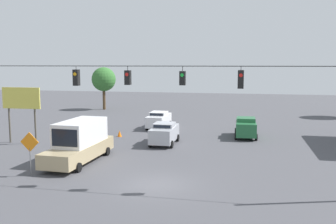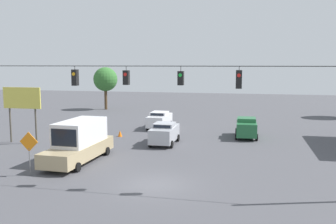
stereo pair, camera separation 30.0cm
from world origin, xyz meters
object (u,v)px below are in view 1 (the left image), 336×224
object	(u,v)px
sedan_silver_withflow_mid	(164,133)
traffic_cone_second	(79,155)
sedan_white_withflow_far	(159,120)
box_truck_tan_parked_shoulder	(80,142)
roadside_billboard	(21,103)
traffic_cone_nearest	(61,164)
traffic_cone_fourth	(107,139)
traffic_cone_fifth	(119,133)
work_zone_sign	(30,145)
overhead_signal_span	(155,102)
sedan_green_oncoming_far	(246,127)
traffic_cone_third	(97,146)
tree_horizon_right	(104,79)

from	to	relation	value
sedan_silver_withflow_mid	traffic_cone_second	size ratio (longest dim) A/B	7.04
traffic_cone_second	sedan_white_withflow_far	bearing A→B (deg)	-101.07
box_truck_tan_parked_shoulder	sedan_silver_withflow_mid	bearing A→B (deg)	-123.93
box_truck_tan_parked_shoulder	roadside_billboard	world-z (taller)	roadside_billboard
traffic_cone_nearest	traffic_cone_fourth	bearing A→B (deg)	-90.30
sedan_white_withflow_far	traffic_cone_fifth	xyz separation A→B (m)	(2.68, 5.46, -0.66)
work_zone_sign	roadside_billboard	bearing A→B (deg)	-54.66
overhead_signal_span	sedan_white_withflow_far	size ratio (longest dim) A/B	5.13
sedan_green_oncoming_far	traffic_cone_second	xyz separation A→B (m)	(12.25, 10.99, -0.70)
box_truck_tan_parked_shoulder	sedan_green_oncoming_far	xyz separation A→B (m)	(-11.84, -11.69, -0.46)
box_truck_tan_parked_shoulder	overhead_signal_span	bearing A→B (deg)	148.04
traffic_cone_fifth	work_zone_sign	world-z (taller)	work_zone_sign
traffic_cone_fourth	traffic_cone_third	bearing A→B (deg)	93.94
tree_horizon_right	overhead_signal_span	bearing A→B (deg)	115.94
sedan_silver_withflow_mid	roadside_billboard	xyz separation A→B (m)	(12.58, 2.20, 2.68)
sedan_green_oncoming_far	roadside_billboard	bearing A→B (deg)	19.12
sedan_green_oncoming_far	traffic_cone_nearest	world-z (taller)	sedan_green_oncoming_far
traffic_cone_third	tree_horizon_right	distance (m)	28.27
traffic_cone_third	tree_horizon_right	bearing A→B (deg)	-69.86
sedan_silver_withflow_mid	sedan_white_withflow_far	bearing A→B (deg)	-73.30
traffic_cone_second	traffic_cone_fifth	size ratio (longest dim) A/B	1.00
sedan_white_withflow_far	tree_horizon_right	distance (m)	19.69
overhead_signal_span	traffic_cone_third	distance (m)	11.49
box_truck_tan_parked_shoulder	traffic_cone_fourth	xyz separation A→B (m)	(0.48, -6.63, -1.17)
sedan_green_oncoming_far	traffic_cone_third	world-z (taller)	sedan_green_oncoming_far
traffic_cone_nearest	work_zone_sign	xyz separation A→B (m)	(1.01, 2.06, 1.68)
traffic_cone_fifth	roadside_billboard	world-z (taller)	roadside_billboard
traffic_cone_second	overhead_signal_span	bearing A→B (deg)	145.52
box_truck_tan_parked_shoulder	traffic_cone_second	bearing A→B (deg)	-59.80
traffic_cone_fifth	work_zone_sign	distance (m)	13.66
traffic_cone_third	work_zone_sign	bearing A→B (deg)	80.70
traffic_cone_fifth	box_truck_tan_parked_shoulder	bearing A→B (deg)	91.77
box_truck_tan_parked_shoulder	traffic_cone_nearest	world-z (taller)	box_truck_tan_parked_shoulder
work_zone_sign	overhead_signal_span	bearing A→B (deg)	178.70
overhead_signal_span	sedan_white_withflow_far	world-z (taller)	overhead_signal_span
traffic_cone_nearest	traffic_cone_third	size ratio (longest dim) A/B	1.00
sedan_green_oncoming_far	box_truck_tan_parked_shoulder	bearing A→B (deg)	44.63
sedan_green_oncoming_far	traffic_cone_nearest	bearing A→B (deg)	47.77
sedan_green_oncoming_far	traffic_cone_third	bearing A→B (deg)	33.41
traffic_cone_fourth	roadside_billboard	world-z (taller)	roadside_billboard
box_truck_tan_parked_shoulder	tree_horizon_right	world-z (taller)	tree_horizon_right
sedan_white_withflow_far	traffic_cone_fourth	bearing A→B (deg)	71.08
overhead_signal_span	roadside_billboard	size ratio (longest dim) A/B	4.71
tree_horizon_right	traffic_cone_second	bearing A→B (deg)	107.99
overhead_signal_span	sedan_silver_withflow_mid	world-z (taller)	overhead_signal_span
traffic_cone_nearest	roadside_billboard	xyz separation A→B (m)	(7.30, -6.80, 3.37)
sedan_silver_withflow_mid	sedan_green_oncoming_far	xyz separation A→B (m)	(-7.08, -4.62, 0.01)
box_truck_tan_parked_shoulder	work_zone_sign	xyz separation A→B (m)	(1.53, 3.99, 0.51)
traffic_cone_nearest	roadside_billboard	size ratio (longest dim) A/B	0.12
work_zone_sign	traffic_cone_second	bearing A→B (deg)	-103.51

